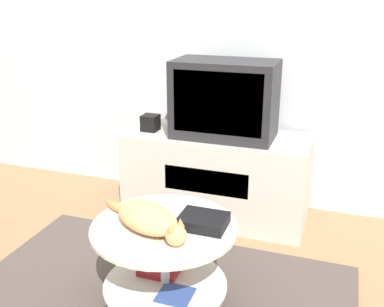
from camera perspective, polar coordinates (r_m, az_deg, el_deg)
name	(u,v)px	position (r m, az deg, el deg)	size (l,w,h in m)	color
ground_plane	(157,298)	(2.38, -4.42, -17.80)	(12.00, 12.00, 0.00)	#93704C
wall_back	(230,16)	(3.12, 4.87, 17.02)	(8.00, 0.05, 2.60)	silver
rug	(157,296)	(2.37, -4.43, -17.61)	(1.91, 1.16, 0.02)	#4C423D
tv_stand	(217,176)	(3.02, 3.13, -2.83)	(1.20, 0.50, 0.57)	beige
tv	(225,99)	(2.83, 4.19, 6.89)	(0.64, 0.36, 0.48)	#232326
speaker	(150,123)	(3.01, -5.30, 3.91)	(0.11, 0.11, 0.11)	black
coffee_table	(165,255)	(2.17, -3.50, -12.74)	(0.68, 0.68, 0.42)	#B2B2B7
dvd_box	(203,221)	(2.07, 1.43, -8.57)	(0.22, 0.17, 0.05)	black
cat	(148,218)	(2.04, -5.63, -8.19)	(0.52, 0.33, 0.12)	tan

